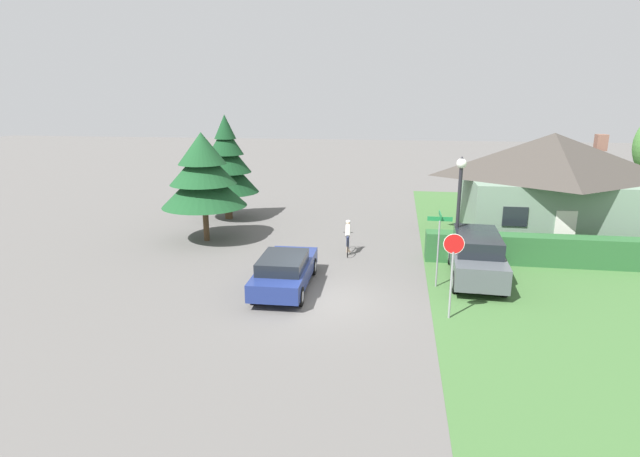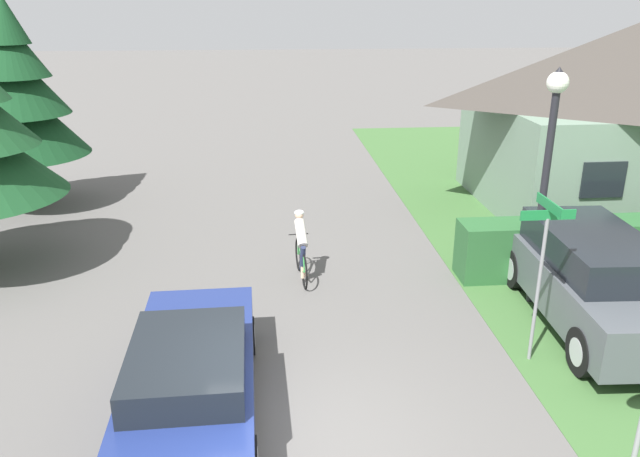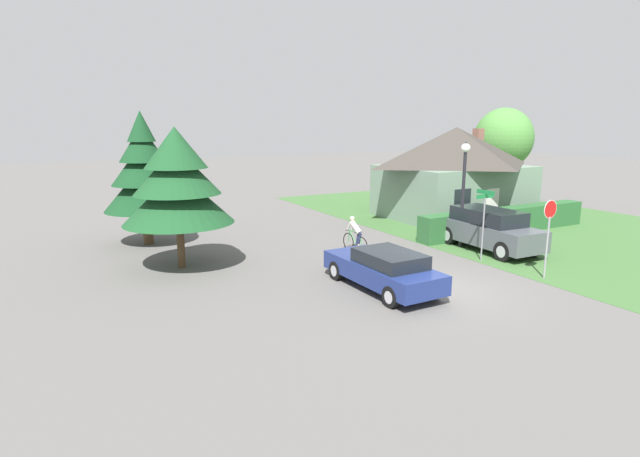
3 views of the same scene
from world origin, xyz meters
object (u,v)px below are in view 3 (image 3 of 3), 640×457
(cyclist, at_px, (355,235))
(street_name_sign, at_px, (484,213))
(stop_sign, at_px, (549,225))
(conifer_tall_near, at_px, (177,182))
(parked_suv_right, at_px, (489,229))
(street_lamp, at_px, (464,177))
(cottage_house, at_px, (454,171))
(sedan_left_lane, at_px, (383,269))
(conifer_tall_far, at_px, (144,173))
(deciduous_tree_right, at_px, (503,139))

(cyclist, distance_m, street_name_sign, 5.34)
(stop_sign, xyz_separation_m, conifer_tall_near, (-11.09, 7.51, 1.32))
(parked_suv_right, height_order, stop_sign, stop_sign)
(street_lamp, bearing_deg, cottage_house, 49.64)
(cyclist, relative_size, parked_suv_right, 0.35)
(sedan_left_lane, bearing_deg, conifer_tall_far, 27.48)
(stop_sign, relative_size, conifer_tall_far, 0.47)
(parked_suv_right, relative_size, street_lamp, 1.06)
(conifer_tall_far, distance_m, deciduous_tree_right, 24.17)
(street_lamp, bearing_deg, stop_sign, -97.75)
(cyclist, bearing_deg, conifer_tall_near, 76.79)
(cottage_house, bearing_deg, sedan_left_lane, -142.02)
(cyclist, bearing_deg, deciduous_tree_right, -71.35)
(conifer_tall_far, xyz_separation_m, deciduous_tree_right, (24.10, 1.36, 1.14))
(cottage_house, height_order, conifer_tall_near, conifer_tall_near)
(cottage_house, xyz_separation_m, conifer_tall_near, (-16.84, -3.36, 0.56))
(cyclist, distance_m, stop_sign, 7.63)
(cottage_house, bearing_deg, street_lamp, -130.80)
(cyclist, distance_m, conifer_tall_far, 9.86)
(cottage_house, xyz_separation_m, stop_sign, (-5.75, -10.88, -0.76))
(stop_sign, distance_m, street_lamp, 5.09)
(stop_sign, bearing_deg, deciduous_tree_right, -133.71)
(sedan_left_lane, bearing_deg, deciduous_tree_right, -58.58)
(conifer_tall_near, bearing_deg, cyclist, -8.61)
(cyclist, xyz_separation_m, stop_sign, (3.92, -6.43, 1.24))
(cyclist, bearing_deg, cottage_house, -69.89)
(street_name_sign, height_order, conifer_tall_near, conifer_tall_near)
(cottage_house, relative_size, sedan_left_lane, 1.83)
(cottage_house, xyz_separation_m, street_name_sign, (-5.97, -8.09, -0.75))
(cottage_house, distance_m, stop_sign, 12.33)
(sedan_left_lane, bearing_deg, conifer_tall_near, 41.16)
(sedan_left_lane, relative_size, stop_sign, 1.66)
(cottage_house, relative_size, street_lamp, 1.83)
(stop_sign, distance_m, conifer_tall_far, 16.80)
(deciduous_tree_right, bearing_deg, conifer_tall_far, -176.77)
(sedan_left_lane, xyz_separation_m, conifer_tall_near, (-5.30, 5.79, 2.58))
(street_name_sign, bearing_deg, deciduous_tree_right, 39.98)
(cottage_house, bearing_deg, conifer_tall_near, -169.14)
(cottage_house, distance_m, conifer_tall_far, 17.33)
(conifer_tall_far, bearing_deg, sedan_left_lane, -61.23)
(conifer_tall_far, bearing_deg, stop_sign, -46.54)
(cottage_house, height_order, deciduous_tree_right, deciduous_tree_right)
(cottage_house, distance_m, street_name_sign, 10.09)
(cottage_house, distance_m, cyclist, 10.83)
(conifer_tall_near, xyz_separation_m, deciduous_tree_right, (23.67, 6.00, 1.13))
(conifer_tall_near, distance_m, conifer_tall_far, 4.67)
(deciduous_tree_right, bearing_deg, sedan_left_lane, -147.30)
(cyclist, xyz_separation_m, conifer_tall_near, (-7.17, 1.09, 2.56))
(cyclist, distance_m, conifer_tall_near, 7.69)
(sedan_left_lane, xyz_separation_m, cyclist, (1.87, 4.71, 0.02))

